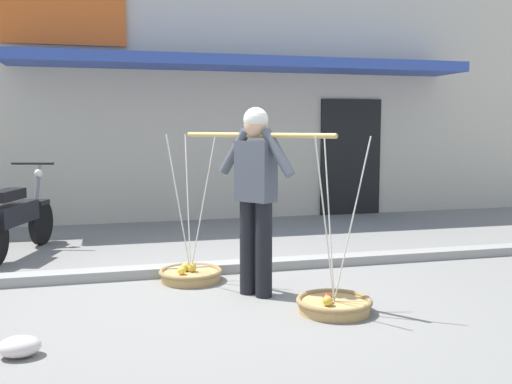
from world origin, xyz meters
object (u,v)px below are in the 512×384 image
object	(u,v)px
fruit_vendor	(256,188)
fruit_basket_right_side	(334,303)
fruit_basket_left_side	(191,274)
motorcycle_second_in_row	(17,218)
plastic_litter_bag	(19,346)

from	to	relation	value
fruit_vendor	fruit_basket_right_side	size ratio (longest dim) A/B	1.17
fruit_vendor	fruit_basket_left_side	distance (m)	1.22
fruit_vendor	motorcycle_second_in_row	bearing A→B (deg)	134.80
fruit_vendor	fruit_basket_left_side	world-z (taller)	fruit_vendor
fruit_vendor	fruit_basket_right_side	distance (m)	1.22
fruit_vendor	plastic_litter_bag	xyz separation A→B (m)	(-1.89, -0.99, -0.91)
fruit_vendor	fruit_basket_right_side	world-z (taller)	fruit_vendor
fruit_vendor	fruit_basket_left_side	size ratio (longest dim) A/B	1.17
fruit_vendor	motorcycle_second_in_row	distance (m)	3.32
fruit_basket_left_side	motorcycle_second_in_row	world-z (taller)	fruit_basket_left_side
fruit_basket_left_side	fruit_basket_right_side	xyz separation A→B (m)	(1.00, -1.28, -0.00)
fruit_vendor	fruit_basket_left_side	bearing A→B (deg)	128.05
plastic_litter_bag	motorcycle_second_in_row	bearing A→B (deg)	97.27
fruit_vendor	plastic_litter_bag	world-z (taller)	fruit_vendor
fruit_vendor	motorcycle_second_in_row	size ratio (longest dim) A/B	0.97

